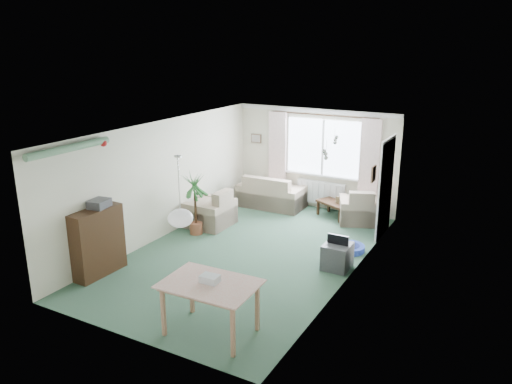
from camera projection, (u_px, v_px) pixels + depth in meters
The scene contains 25 objects.
ground at pixel (248, 253), 9.53m from camera, with size 6.50×6.50×0.00m, color #325440.
window at pixel (323, 147), 11.72m from camera, with size 1.80×0.03×1.30m, color white.
curtain_rod at pixel (323, 115), 11.43m from camera, with size 2.60×0.03×0.03m, color black.
curtain_left at pixel (277, 153), 12.23m from camera, with size 0.45×0.08×2.00m, color beige.
curtain_right at pixel (369, 163), 11.17m from camera, with size 0.45×0.08×2.00m, color beige.
radiator at pixel (321, 193), 12.00m from camera, with size 1.20×0.10×0.55m, color white.
doorway at pixel (386, 189), 10.18m from camera, with size 0.03×0.95×2.00m, color black.
pendant_lamp at pixel (180, 218), 7.08m from camera, with size 0.36×0.36×0.36m, color white.
tinsel_garland at pixel (69, 148), 7.83m from camera, with size 1.60×1.60×0.12m, color #196626.
bauble_cluster_a at pixel (335, 137), 9.05m from camera, with size 0.20×0.20×0.20m, color silver.
bauble_cluster_b at pixel (326, 151), 7.90m from camera, with size 0.20×0.20×0.20m, color silver.
wall_picture_back at pixel (256, 138), 12.53m from camera, with size 0.28×0.03×0.22m, color brown.
wall_picture_right at pixel (374, 174), 9.18m from camera, with size 0.03×0.24×0.30m, color brown.
sofa at pixel (272, 191), 12.14m from camera, with size 1.58×0.84×0.79m, color beige.
armchair_corner at pixel (360, 205), 11.10m from camera, with size 0.88×0.83×0.79m, color tan.
armchair_left at pixel (210, 207), 10.89m from camera, with size 0.92×0.87×0.82m, color beige.
coffee_table at pixel (334, 210), 11.46m from camera, with size 0.81×0.45×0.36m, color black.
photo_frame at pixel (338, 200), 11.30m from camera, with size 0.12×0.02×0.16m, color brown.
bookshelf at pixel (98, 242), 8.54m from camera, with size 0.32×0.97×1.18m, color black.
hifi_box at pixel (99, 204), 8.44m from camera, with size 0.28×0.35×0.14m, color #39383E.
houseplant at pixel (195, 204), 10.33m from camera, with size 0.57×0.57×1.32m, color #1D4F1B.
dining_table at pixel (211, 309), 6.84m from camera, with size 1.19×0.79×0.74m, color #A17957.
gift_box at pixel (210, 279), 6.74m from camera, with size 0.25×0.18×0.12m, color silver.
tv_cube at pixel (337, 256), 8.85m from camera, with size 0.46×0.51×0.46m, color #353439.
pet_bed at pixel (349, 248), 9.64m from camera, with size 0.58×0.58×0.12m, color navy.
Camera 1 is at (4.35, -7.63, 3.89)m, focal length 35.00 mm.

